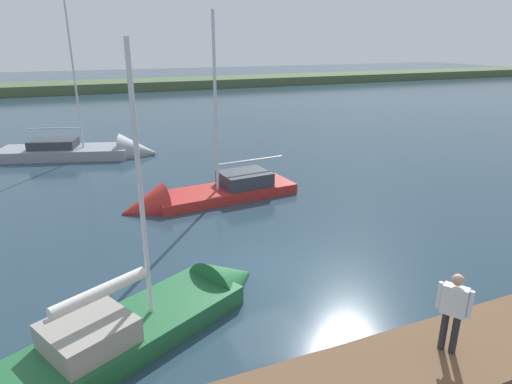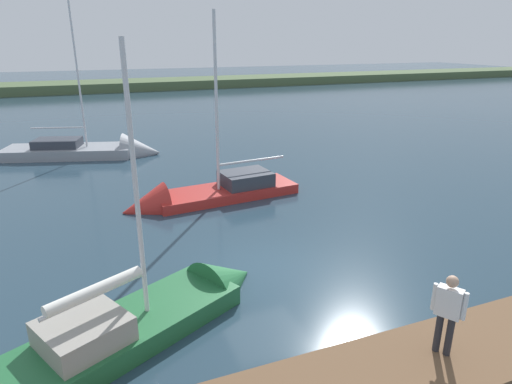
{
  "view_description": "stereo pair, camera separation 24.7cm",
  "coord_description": "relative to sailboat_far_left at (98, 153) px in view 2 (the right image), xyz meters",
  "views": [
    {
      "loc": [
        5.0,
        11.15,
        6.76
      ],
      "look_at": [
        -1.11,
        -3.64,
        1.18
      ],
      "focal_mm": 30.87,
      "sensor_mm": 36.0,
      "label": 1
    },
    {
      "loc": [
        4.77,
        11.24,
        6.76
      ],
      "look_at": [
        -1.11,
        -3.64,
        1.18
      ],
      "focal_mm": 30.87,
      "sensor_mm": 36.0,
      "label": 2
    }
  ],
  "objects": [
    {
      "name": "sailboat_inner_slip",
      "position": [
        -3.68,
        10.04,
        -0.03
      ],
      "size": [
        7.99,
        2.8,
        8.85
      ],
      "rotation": [
        0.0,
        0.0,
        0.1
      ],
      "color": "#B22823",
      "rests_on": "ground_plane"
    },
    {
      "name": "person_on_dock",
      "position": [
        -5.6,
        22.33,
        1.55
      ],
      "size": [
        0.43,
        0.58,
        1.76
      ],
      "rotation": [
        0.0,
        0.0,
        0.55
      ],
      "color": "#28282D",
      "rests_on": "dock_pier"
    },
    {
      "name": "far_shoreline",
      "position": [
        -4.14,
        -38.23,
        -0.19
      ],
      "size": [
        180.0,
        8.0,
        2.4
      ],
      "primitive_type": "cube",
      "color": "#4C603D",
      "rests_on": "ground_plane"
    },
    {
      "name": "sailboat_outer_mooring",
      "position": [
        -0.62,
        18.16,
        -0.04
      ],
      "size": [
        7.24,
        4.91,
        7.69
      ],
      "rotation": [
        0.0,
        0.0,
        3.61
      ],
      "color": "#236638",
      "rests_on": "ground_plane"
    },
    {
      "name": "ground_plane",
      "position": [
        -4.14,
        16.58,
        -0.19
      ],
      "size": [
        200.0,
        200.0,
        0.0
      ],
      "primitive_type": "plane",
      "color": "#263D4C"
    },
    {
      "name": "sailboat_far_left",
      "position": [
        0.0,
        0.0,
        0.0
      ],
      "size": [
        9.5,
        4.94,
        11.01
      ],
      "rotation": [
        0.0,
        0.0,
        2.86
      ],
      "color": "gray",
      "rests_on": "ground_plane"
    }
  ]
}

